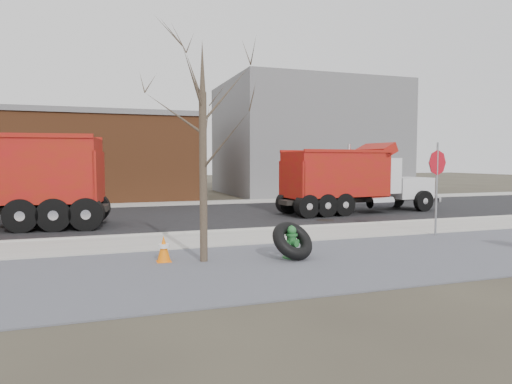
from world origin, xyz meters
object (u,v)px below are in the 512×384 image
object	(u,v)px
fire_hydrant	(292,244)
dump_truck_red_a	(353,178)
truck_tire	(293,241)
stop_sign	(437,173)

from	to	relation	value
fire_hydrant	dump_truck_red_a	distance (m)	10.48
fire_hydrant	dump_truck_red_a	xyz separation A→B (m)	(6.50, 8.12, 1.24)
truck_tire	dump_truck_red_a	bearing A→B (deg)	51.60
truck_tire	stop_sign	bearing A→B (deg)	16.98
fire_hydrant	dump_truck_red_a	world-z (taller)	dump_truck_red_a
stop_sign	dump_truck_red_a	xyz separation A→B (m)	(0.81, 6.48, -0.40)
truck_tire	dump_truck_red_a	size ratio (longest dim) A/B	0.17
dump_truck_red_a	stop_sign	bearing A→B (deg)	-102.32
truck_tire	dump_truck_red_a	distance (m)	10.55
stop_sign	fire_hydrant	bearing A→B (deg)	-153.99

